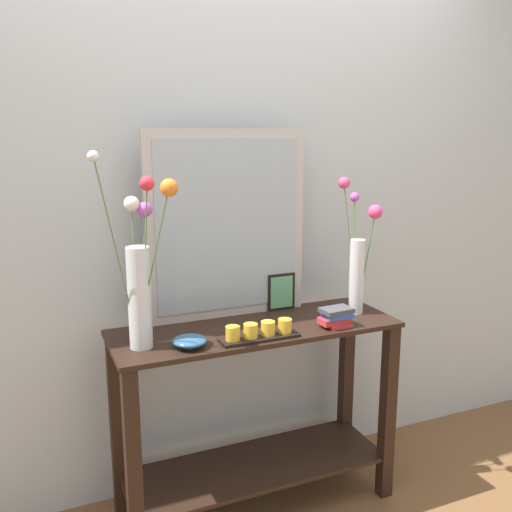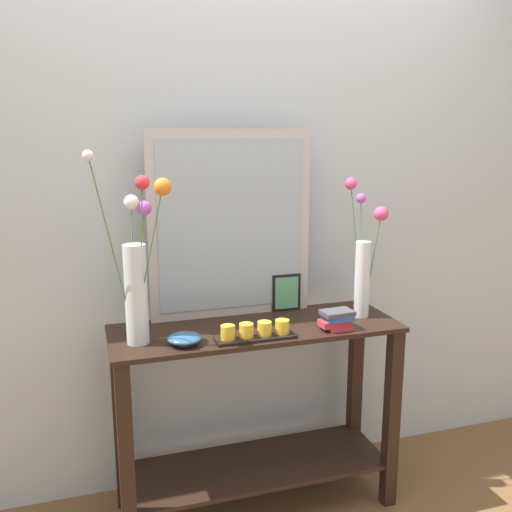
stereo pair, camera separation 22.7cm
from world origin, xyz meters
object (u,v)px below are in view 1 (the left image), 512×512
Objects in this scene: decorative_bowl at (190,341)px; book_stack at (336,317)px; candle_tray at (259,332)px; console_table at (256,401)px; vase_right at (358,259)px; mirror_leaning at (227,225)px; tall_vase_left at (141,275)px; picture_frame_small at (281,292)px.

book_stack is (0.63, -0.01, 0.02)m from decorative_bowl.
candle_tray is 0.35m from book_stack.
candle_tray reaches higher than decorative_bowl.
console_table is 2.00× the size of vase_right.
mirror_leaning is 0.49m from candle_tray.
vase_right is 0.84m from decorative_bowl.
mirror_leaning reaches higher than console_table.
tall_vase_left is 0.51m from candle_tray.
tall_vase_left reaches higher than book_stack.
console_table is 1.64× the size of tall_vase_left.
book_stack is at bearing -145.41° from vase_right.
console_table is at bearing 178.90° from vase_right.
candle_tray is at bearing -178.44° from book_stack.
candle_tray is 2.27× the size of book_stack.
candle_tray is 2.44× the size of decorative_bowl.
picture_frame_small is (0.19, 0.16, 0.42)m from console_table.
console_table is 8.58× the size of book_stack.
vase_right is (0.48, -0.01, 0.58)m from console_table.
book_stack is (0.36, -0.31, -0.36)m from mirror_leaning.
console_table is 0.77m from mirror_leaning.
vase_right reaches higher than decorative_bowl.
decorative_bowl is (-0.27, -0.30, -0.38)m from mirror_leaning.
mirror_leaning is 0.41m from picture_frame_small.
tall_vase_left is at bearing -174.84° from console_table.
console_table is 9.24× the size of decorative_bowl.
decorative_bowl is (-0.81, -0.11, -0.22)m from vase_right.
tall_vase_left reaches higher than vase_right.
console_table is at bearing 20.28° from decorative_bowl.
vase_right is at bearing 34.59° from book_stack.
book_stack reaches higher than decorative_bowl.
picture_frame_small reaches higher than decorative_bowl.
picture_frame_small is at bearing 39.99° from console_table.
console_table is 3.78× the size of candle_tray.
picture_frame_small reaches higher than console_table.
console_table is 0.50m from decorative_bowl.
vase_right reaches higher than console_table.
decorative_bowl is at bearing 178.79° from book_stack.
console_table is 0.78m from tall_vase_left.
console_table is at bearing -72.48° from mirror_leaning.
book_stack reaches higher than console_table.
book_stack is (-0.18, -0.12, -0.20)m from vase_right.
tall_vase_left is (-0.48, -0.04, 0.62)m from console_table.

